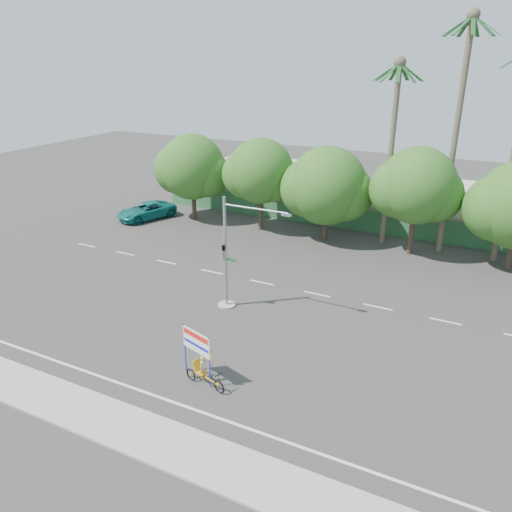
% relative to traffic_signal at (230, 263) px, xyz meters
% --- Properties ---
extents(ground, '(120.00, 120.00, 0.00)m').
position_rel_traffic_signal_xyz_m(ground, '(2.20, -3.98, -2.92)').
color(ground, '#33302D').
rests_on(ground, ground).
extents(sidewalk_near, '(50.00, 2.40, 0.12)m').
position_rel_traffic_signal_xyz_m(sidewalk_near, '(2.20, -11.48, -2.86)').
color(sidewalk_near, gray).
rests_on(sidewalk_near, ground).
extents(fence, '(38.00, 0.08, 2.00)m').
position_rel_traffic_signal_xyz_m(fence, '(2.20, 17.52, -1.92)').
color(fence, '#336B3D').
rests_on(fence, ground).
extents(building_left, '(12.00, 8.00, 4.00)m').
position_rel_traffic_signal_xyz_m(building_left, '(-7.80, 22.02, -0.92)').
color(building_left, beige).
rests_on(building_left, ground).
extents(building_right, '(14.00, 8.00, 3.60)m').
position_rel_traffic_signal_xyz_m(building_right, '(10.20, 22.02, -1.12)').
color(building_right, beige).
rests_on(building_right, ground).
extents(tree_far_left, '(7.14, 6.00, 7.96)m').
position_rel_traffic_signal_xyz_m(tree_far_left, '(-11.85, 14.02, 1.84)').
color(tree_far_left, '#473828').
rests_on(tree_far_left, ground).
extents(tree_left, '(6.66, 5.60, 8.07)m').
position_rel_traffic_signal_xyz_m(tree_left, '(-4.85, 14.02, 2.14)').
color(tree_left, '#473828').
rests_on(tree_left, ground).
extents(tree_center, '(7.62, 6.40, 7.85)m').
position_rel_traffic_signal_xyz_m(tree_center, '(1.14, 14.02, 1.55)').
color(tree_center, '#473828').
rests_on(tree_center, ground).
extents(tree_right, '(6.90, 5.80, 8.36)m').
position_rel_traffic_signal_xyz_m(tree_right, '(8.15, 14.02, 2.32)').
color(tree_right, '#473828').
rests_on(tree_right, ground).
extents(palm_tall, '(3.73, 3.79, 17.45)m').
position_rel_traffic_signal_xyz_m(palm_tall, '(10.20, 15.52, 7.55)').
color(palm_tall, '#70604C').
rests_on(palm_tall, ground).
extents(palm_short, '(3.73, 3.79, 14.45)m').
position_rel_traffic_signal_xyz_m(palm_short, '(5.70, 15.52, 5.94)').
color(palm_short, '#70604C').
rests_on(palm_short, ground).
extents(traffic_signal, '(4.72, 1.10, 7.00)m').
position_rel_traffic_signal_xyz_m(traffic_signal, '(0.00, 0.00, 0.00)').
color(traffic_signal, gray).
rests_on(traffic_signal, ground).
extents(trike_billboard, '(2.68, 1.12, 2.74)m').
position_rel_traffic_signal_xyz_m(trike_billboard, '(2.47, -7.26, -1.82)').
color(trike_billboard, black).
rests_on(trike_billboard, ground).
extents(pickup_truck, '(4.53, 6.16, 1.56)m').
position_rel_traffic_signal_xyz_m(pickup_truck, '(-15.86, 11.97, -2.14)').
color(pickup_truck, '#0F6F69').
rests_on(pickup_truck, ground).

